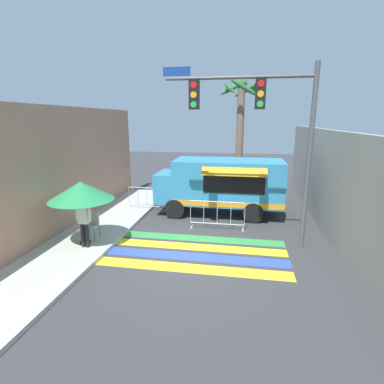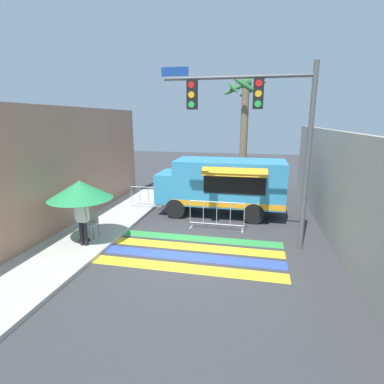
{
  "view_description": "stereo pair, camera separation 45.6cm",
  "coord_description": "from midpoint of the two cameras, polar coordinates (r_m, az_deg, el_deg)",
  "views": [
    {
      "loc": [
        1.66,
        -8.8,
        4.27
      ],
      "look_at": [
        -0.36,
        2.84,
        1.38
      ],
      "focal_mm": 28.0,
      "sensor_mm": 36.0,
      "label": 1
    },
    {
      "loc": [
        2.11,
        -8.71,
        4.27
      ],
      "look_at": [
        -0.36,
        2.84,
        1.38
      ],
      "focal_mm": 28.0,
      "sensor_mm": 36.0,
      "label": 2
    }
  ],
  "objects": [
    {
      "name": "ground_plane",
      "position": [
        9.92,
        -0.09,
        -11.75
      ],
      "size": [
        60.0,
        60.0,
        0.0
      ],
      "primitive_type": "plane",
      "color": "#38383A"
    },
    {
      "name": "traffic_signal_pole",
      "position": [
        9.97,
        13.92,
        13.46
      ],
      "size": [
        4.82,
        0.29,
        5.95
      ],
      "color": "#515456",
      "rests_on": "ground_plane"
    },
    {
      "name": "vendor_person",
      "position": [
        10.46,
        -19.05,
        -4.46
      ],
      "size": [
        0.53,
        0.23,
        1.76
      ],
      "rotation": [
        0.0,
        0.0,
        0.17
      ],
      "color": "black",
      "rests_on": "sidewalk_left"
    },
    {
      "name": "palm_tree",
      "position": [
        17.61,
        10.71,
        13.2
      ],
      "size": [
        2.47,
        2.36,
        6.46
      ],
      "color": "#7A664C",
      "rests_on": "ground_plane"
    },
    {
      "name": "patio_umbrella",
      "position": [
        10.57,
        -19.41,
        0.35
      ],
      "size": [
        2.13,
        2.13,
        2.15
      ],
      "color": "black",
      "rests_on": "sidewalk_left"
    },
    {
      "name": "folding_chair",
      "position": [
        11.29,
        -17.45,
        -5.3
      ],
      "size": [
        0.41,
        0.41,
        0.96
      ],
      "rotation": [
        0.0,
        0.0,
        0.26
      ],
      "color": "#4C4C51",
      "rests_on": "sidewalk_left"
    },
    {
      "name": "barricade_side",
      "position": [
        14.44,
        -7.36,
        -1.3
      ],
      "size": [
        1.78,
        0.44,
        1.13
      ],
      "color": "#B7BABF",
      "rests_on": "ground_plane"
    },
    {
      "name": "concrete_wall_right",
      "position": [
        12.35,
        25.83,
        1.47
      ],
      "size": [
        0.2,
        16.0,
        3.88
      ],
      "color": "#A39E93",
      "rests_on": "ground_plane"
    },
    {
      "name": "sidewalk_left",
      "position": [
        11.8,
        -23.89,
        -8.37
      ],
      "size": [
        4.4,
        16.0,
        0.13
      ],
      "color": "#B7B5AD",
      "rests_on": "ground_plane"
    },
    {
      "name": "crosswalk_painted",
      "position": [
        10.11,
        0.18,
        -11.21
      ],
      "size": [
        6.4,
        2.84,
        0.01
      ],
      "color": "yellow",
      "rests_on": "ground_plane"
    },
    {
      "name": "building_left_facade",
      "position": [
        11.37,
        -26.22,
        2.71
      ],
      "size": [
        0.25,
        16.0,
        4.74
      ],
      "color": "tan",
      "rests_on": "ground_plane"
    },
    {
      "name": "food_truck",
      "position": [
        13.54,
        6.27,
        1.69
      ],
      "size": [
        5.62,
        2.58,
        2.51
      ],
      "color": "#338CBF",
      "rests_on": "ground_plane"
    },
    {
      "name": "barricade_front",
      "position": [
        11.9,
        5.83,
        -4.46
      ],
      "size": [
        2.17,
        0.44,
        1.13
      ],
      "color": "#B7BABF",
      "rests_on": "ground_plane"
    }
  ]
}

